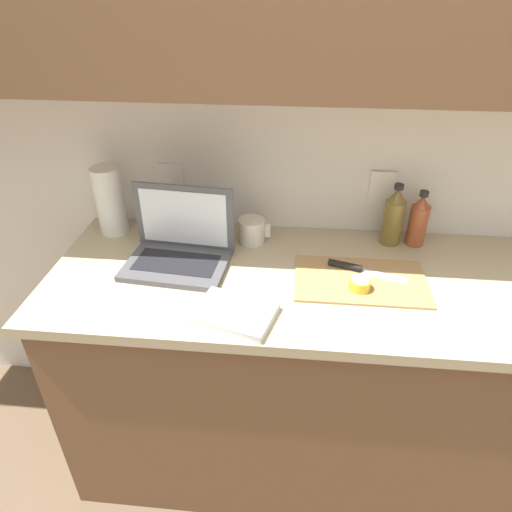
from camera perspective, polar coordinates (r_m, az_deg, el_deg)
ground_plane at (r=2.12m, az=8.85°, el=-22.85°), size 12.00×12.00×0.00m
wall_back at (r=1.49m, az=13.99°, el=25.04°), size 5.20×0.38×2.60m
counter_unit at (r=1.77m, az=10.73°, el=-14.36°), size 1.95×0.66×0.89m
laptop at (r=1.54m, az=-9.52°, el=1.30°), size 0.36×0.26×0.25m
cutting_board at (r=1.48m, az=12.92°, el=-2.99°), size 0.41×0.25×0.01m
knife at (r=1.51m, az=12.13°, el=-1.45°), size 0.25×0.11×0.02m
lemon_half_cut at (r=1.43m, az=12.84°, el=-3.42°), size 0.07×0.07×0.03m
bottle_green_soda at (r=1.70m, az=19.63°, el=4.17°), size 0.07×0.07×0.20m
bottle_oil_tall at (r=1.67m, az=16.82°, el=4.69°), size 0.07×0.07×0.23m
measuring_cup at (r=1.63m, az=-0.53°, el=3.18°), size 0.12×0.10×0.09m
paper_towel_roll at (r=1.74m, az=-17.78°, el=6.59°), size 0.10×0.10×0.25m
dish_towel at (r=1.30m, az=-2.72°, el=-7.18°), size 0.25×0.21×0.02m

